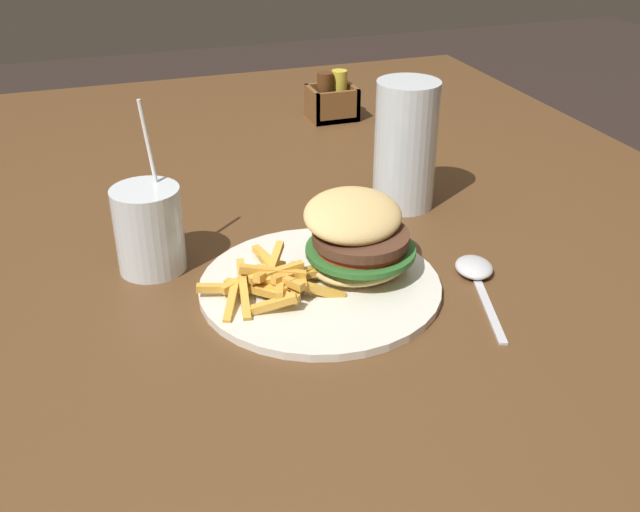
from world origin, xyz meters
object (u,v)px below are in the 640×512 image
Objects in this scene: meal_plate_near at (338,259)px; spoon at (475,270)px; condiment_caddy at (332,101)px; beer_glass at (405,150)px; juice_glass at (149,232)px.

spoon is at bearing -13.26° from meal_plate_near.
meal_plate_near is 0.63m from condiment_caddy.
meal_plate_near is 1.59× the size of spoon.
spoon is at bearing -90.44° from beer_glass.
condiment_caddy is (0.04, 0.41, -0.05)m from beer_glass.
beer_glass is 0.39m from juice_glass.
beer_glass is (0.17, 0.18, 0.05)m from meal_plate_near.
condiment_caddy is (0.20, 0.60, 0.00)m from meal_plate_near.
meal_plate_near reaches higher than spoon.
meal_plate_near is 3.17× the size of condiment_caddy.
beer_glass is 1.01× the size of spoon.
beer_glass is 0.88× the size of juice_glass.
spoon is 2.00× the size of condiment_caddy.
meal_plate_near is at bearing 93.93° from spoon.
spoon is (0.38, -0.15, -0.04)m from juice_glass.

